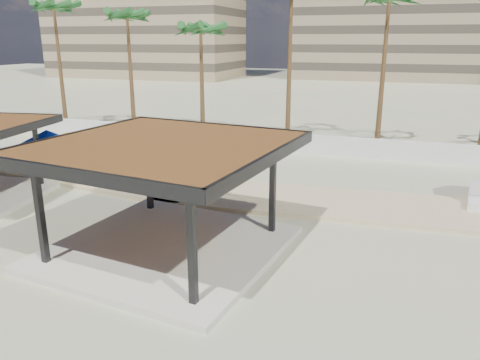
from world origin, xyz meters
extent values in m
plane|color=tan|center=(0.00, 0.00, 0.00)|extent=(200.00, 200.00, 0.00)
cube|color=#C6B284|center=(-12.00, 7.50, 0.06)|extent=(16.40, 6.19, 0.24)
cube|color=#C6B284|center=(2.00, 7.00, 0.06)|extent=(16.24, 5.11, 0.24)
cube|color=silver|center=(0.00, 16.00, 0.60)|extent=(56.00, 0.30, 1.20)
cube|color=beige|center=(-2.74, 0.62, 0.11)|extent=(7.91, 7.91, 0.21)
cube|color=black|center=(-5.74, -1.72, 1.83)|extent=(0.22, 0.22, 3.22)
cube|color=black|center=(-5.08, 3.61, 1.83)|extent=(0.22, 0.22, 3.22)
cube|color=black|center=(-0.41, -2.38, 1.83)|extent=(0.22, 0.22, 3.22)
cube|color=black|center=(0.25, 2.95, 1.83)|extent=(0.22, 0.22, 3.22)
cube|color=brown|center=(-2.74, 0.62, 3.59)|extent=(8.15, 8.15, 0.30)
cube|color=black|center=(-3.19, -3.01, 3.59)|extent=(7.38, 1.04, 0.37)
cube|color=black|center=(-2.29, 4.24, 3.59)|extent=(7.38, 1.04, 0.37)
cube|color=black|center=(-6.37, 1.07, 3.59)|extent=(1.04, 7.38, 0.37)
cube|color=black|center=(0.88, 0.17, 3.59)|extent=(1.04, 7.38, 0.37)
cube|color=black|center=(-11.75, 4.92, 1.66)|extent=(0.20, 0.20, 2.93)
cube|color=black|center=(-10.53, 2.62, 3.27)|extent=(1.08, 6.70, 0.33)
cylinder|color=beige|center=(-11.15, 6.37, 0.23)|extent=(0.45, 0.45, 0.11)
cylinder|color=#262628|center=(-11.15, 6.37, 1.26)|extent=(0.06, 0.06, 2.15)
cone|color=yellow|center=(-11.15, 6.37, 2.18)|extent=(2.95, 2.95, 0.63)
cylinder|color=beige|center=(-11.87, 5.80, 0.24)|extent=(0.48, 0.48, 0.11)
cylinder|color=#262628|center=(-11.87, 5.80, 1.33)|extent=(0.07, 0.07, 2.30)
cone|color=#0728C9|center=(-11.87, 5.80, 2.32)|extent=(3.06, 3.06, 0.67)
cube|color=silver|center=(-12.20, 7.17, 0.33)|extent=(1.49, 2.31, 0.31)
cube|color=silver|center=(-12.20, 7.17, 0.52)|extent=(1.49, 2.31, 0.07)
cube|color=silver|center=(-12.50, 7.97, 0.78)|extent=(0.94, 0.96, 0.55)
cube|color=silver|center=(7.62, 8.47, 0.31)|extent=(0.87, 1.93, 0.26)
cube|color=silver|center=(7.62, 8.47, 0.47)|extent=(0.87, 1.93, 0.06)
cube|color=silver|center=(7.70, 9.20, 0.69)|extent=(0.69, 0.71, 0.48)
cone|color=brown|center=(-21.00, 18.30, 4.68)|extent=(0.36, 0.36, 9.35)
ellipsoid|color=#1D5220|center=(-21.00, 18.30, 9.10)|extent=(3.00, 3.00, 1.80)
cone|color=brown|center=(-15.00, 18.70, 4.33)|extent=(0.36, 0.36, 8.66)
ellipsoid|color=#1D5220|center=(-15.00, 18.70, 8.41)|extent=(3.00, 3.00, 1.80)
cone|color=brown|center=(-9.00, 18.10, 3.84)|extent=(0.36, 0.36, 7.67)
ellipsoid|color=#1D5220|center=(-9.00, 18.10, 7.42)|extent=(3.00, 3.00, 1.80)
cone|color=brown|center=(-3.00, 18.90, 5.39)|extent=(0.36, 0.36, 10.79)
cone|color=brown|center=(3.00, 18.40, 4.69)|extent=(0.36, 0.36, 9.39)
camera|label=1|loc=(4.28, -12.23, 6.86)|focal=35.00mm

